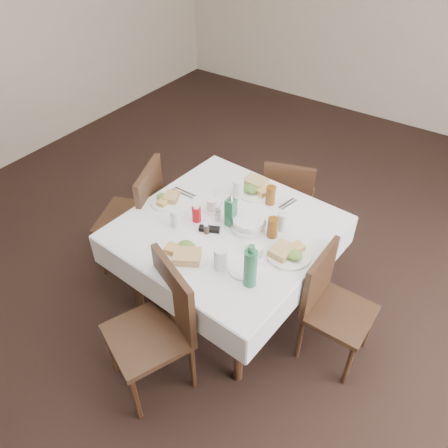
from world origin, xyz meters
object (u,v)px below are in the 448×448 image
chair_south (160,321)px  chair_west (139,212)px  chair_north (288,197)px  coffee_mug (213,205)px  water_s (220,259)px  oil_cruet_dark (230,212)px  chair_east (330,301)px  green_bottle (250,267)px  water_n (238,189)px  ketchup_bottle (196,213)px  bread_basket (248,223)px  dining_table (227,235)px  oil_cruet_green (231,211)px  water_e (283,222)px  water_w (176,218)px

chair_south → chair_west: chair_west is taller
chair_north → coffee_mug: size_ratio=6.67×
water_s → oil_cruet_dark: 0.42m
chair_east → coffee_mug: coffee_mug is taller
oil_cruet_dark → green_bottle: (0.40, -0.38, 0.04)m
water_n → ketchup_bottle: size_ratio=1.08×
ketchup_bottle → coffee_mug: bearing=82.0°
chair_east → oil_cruet_dark: (-0.77, -0.00, 0.38)m
chair_north → water_s: size_ratio=5.77×
ketchup_bottle → bread_basket: bearing=22.6°
water_n → water_s: (0.29, -0.64, 0.00)m
ketchup_bottle → chair_north: bearing=77.1°
dining_table → green_bottle: (0.39, -0.34, 0.21)m
chair_south → ketchup_bottle: size_ratio=7.08×
bread_basket → chair_south: bearing=-98.1°
water_s → ketchup_bottle: bearing=145.0°
chair_west → ketchup_bottle: 0.66m
water_s → oil_cruet_green: (-0.17, 0.36, 0.04)m
bread_basket → ketchup_bottle: ketchup_bottle is taller
chair_north → green_bottle: size_ratio=2.85×
chair_south → chair_east: chair_south is taller
chair_west → water_s: chair_west is taller
chair_south → water_e: chair_south is taller
chair_south → water_e: 0.99m
water_e → oil_cruet_green: oil_cruet_green is taller
chair_south → oil_cruet_green: size_ratio=3.62×
chair_east → bread_basket: bread_basket is taller
chair_north → coffee_mug: (-0.19, -0.79, 0.33)m
water_s → green_bottle: size_ratio=0.49×
water_s → water_e: size_ratio=1.11×
chair_north → oil_cruet_dark: (-0.02, -0.83, 0.38)m
chair_west → oil_cruet_dark: oil_cruet_dark is taller
oil_cruet_dark → oil_cruet_green: 0.03m
water_e → chair_west: bearing=-169.2°
chair_north → chair_south: bearing=-90.2°
chair_south → oil_cruet_dark: oil_cruet_dark is taller
chair_west → ketchup_bottle: chair_west is taller
water_s → dining_table: bearing=118.6°
water_s → oil_cruet_dark: bearing=116.8°
chair_south → ketchup_bottle: 0.74m
chair_south → water_w: 0.67m
water_s → coffee_mug: water_s is taller
oil_cruet_green → chair_west: bearing=-175.6°
dining_table → water_e: water_e is taller
chair_west → ketchup_bottle: bearing=-3.2°
dining_table → bread_basket: size_ratio=5.93×
chair_north → bread_basket: size_ratio=3.64×
water_w → water_n: bearing=71.3°
water_w → coffee_mug: size_ratio=1.01×
oil_cruet_green → green_bottle: (0.38, -0.37, 0.02)m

